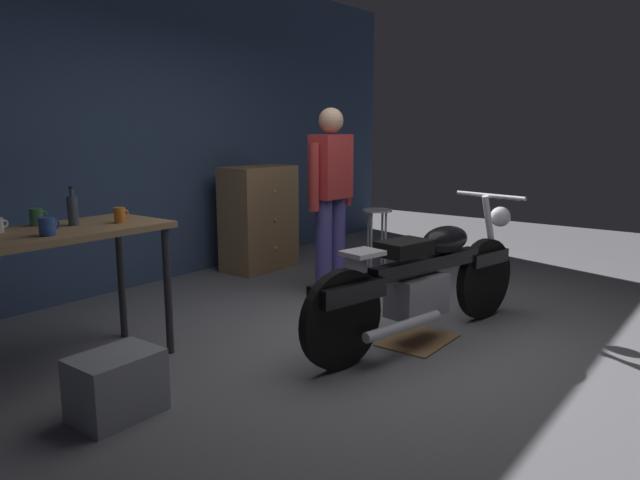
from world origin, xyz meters
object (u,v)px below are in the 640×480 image
(wooden_dresser, at_px, (259,218))
(mug_blue_enamel, at_px, (47,226))
(motorcycle, at_px, (424,279))
(storage_bin, at_px, (116,385))
(person_standing, at_px, (331,193))
(shop_stool, at_px, (377,222))
(mug_green_speckled, at_px, (37,217))
(bottle, at_px, (73,210))
(mug_orange_travel, at_px, (120,215))

(wooden_dresser, relative_size, mug_blue_enamel, 8.98)
(motorcycle, height_order, storage_bin, motorcycle)
(person_standing, relative_size, shop_stool, 2.61)
(storage_bin, relative_size, mug_blue_enamel, 3.59)
(shop_stool, xyz_separation_m, storage_bin, (-3.70, -0.71, -0.33))
(motorcycle, relative_size, storage_bin, 4.91)
(motorcycle, distance_m, person_standing, 1.45)
(motorcycle, xyz_separation_m, storage_bin, (-2.00, 0.74, -0.28))
(person_standing, height_order, storage_bin, person_standing)
(person_standing, height_order, mug_green_speckled, person_standing)
(shop_stool, bearing_deg, bottle, 178.36)
(motorcycle, relative_size, mug_orange_travel, 20.83)
(motorcycle, bearing_deg, storage_bin, 171.27)
(wooden_dresser, height_order, mug_orange_travel, wooden_dresser)
(wooden_dresser, bearing_deg, bottle, -161.25)
(mug_orange_travel, height_order, bottle, bottle)
(motorcycle, height_order, mug_blue_enamel, mug_blue_enamel)
(motorcycle, relative_size, shop_stool, 3.37)
(person_standing, height_order, shop_stool, person_standing)
(mug_green_speckled, bearing_deg, wooden_dresser, 14.39)
(bottle, bearing_deg, wooden_dresser, 18.75)
(motorcycle, xyz_separation_m, mug_blue_enamel, (-1.99, 1.33, 0.50))
(storage_bin, bearing_deg, wooden_dresser, 30.15)
(mug_green_speckled, distance_m, bottle, 0.23)
(bottle, bearing_deg, mug_blue_enamel, -142.72)
(bottle, bearing_deg, mug_green_speckled, 127.12)
(wooden_dresser, xyz_separation_m, mug_green_speckled, (-2.75, -0.71, 0.40))
(shop_stool, relative_size, bottle, 2.66)
(person_standing, xyz_separation_m, mug_orange_travel, (-2.04, 0.17, 0.02))
(wooden_dresser, distance_m, mug_green_speckled, 2.87)
(person_standing, height_order, mug_blue_enamel, person_standing)
(shop_stool, bearing_deg, wooden_dresser, 128.76)
(wooden_dresser, bearing_deg, person_standing, -105.66)
(motorcycle, distance_m, bottle, 2.36)
(wooden_dresser, distance_m, mug_orange_travel, 2.62)
(bottle, bearing_deg, shop_stool, -1.64)
(motorcycle, distance_m, mug_blue_enamel, 2.44)
(mug_green_speckled, xyz_separation_m, mug_blue_enamel, (-0.14, -0.40, -0.00))
(wooden_dresser, bearing_deg, mug_green_speckled, -165.61)
(shop_stool, bearing_deg, motorcycle, -139.65)
(motorcycle, height_order, mug_orange_travel, mug_orange_travel)
(mug_orange_travel, distance_m, mug_blue_enamel, 0.53)
(wooden_dresser, distance_m, mug_blue_enamel, 3.13)
(person_standing, xyz_separation_m, mug_green_speckled, (-2.42, 0.48, 0.03))
(shop_stool, xyz_separation_m, mug_blue_enamel, (-3.69, -0.12, 0.45))
(wooden_dresser, bearing_deg, mug_blue_enamel, -159.17)
(person_standing, bearing_deg, storage_bin, 11.77)
(storage_bin, bearing_deg, mug_green_speckled, 80.96)
(wooden_dresser, xyz_separation_m, storage_bin, (-2.91, -1.69, -0.38))
(motorcycle, distance_m, shop_stool, 2.24)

